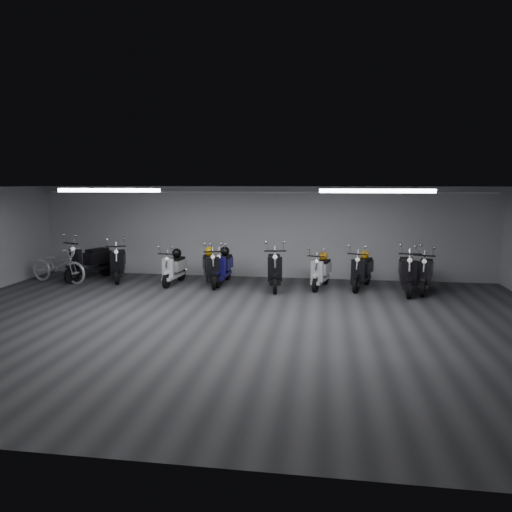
# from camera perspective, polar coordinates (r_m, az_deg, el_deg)

# --- Properties ---
(floor) EXTENTS (14.00, 10.00, 0.01)m
(floor) POSITION_cam_1_polar(r_m,az_deg,el_deg) (10.03, -3.22, -8.13)
(floor) COLOR #313134
(floor) RESTS_ON ground
(ceiling) EXTENTS (14.00, 10.00, 0.01)m
(ceiling) POSITION_cam_1_polar(r_m,az_deg,el_deg) (9.59, -3.37, 8.14)
(ceiling) COLOR slate
(ceiling) RESTS_ON ground
(back_wall) EXTENTS (14.00, 0.01, 2.80)m
(back_wall) POSITION_cam_1_polar(r_m,az_deg,el_deg) (14.61, 0.60, 2.87)
(back_wall) COLOR #AFAFB2
(back_wall) RESTS_ON ground
(front_wall) EXTENTS (14.00, 0.01, 2.80)m
(front_wall) POSITION_cam_1_polar(r_m,az_deg,el_deg) (5.03, -14.79, -9.07)
(front_wall) COLOR #AFAFB2
(front_wall) RESTS_ON ground
(fluor_strip_left) EXTENTS (2.40, 0.18, 0.08)m
(fluor_strip_left) POSITION_cam_1_polar(r_m,az_deg,el_deg) (11.50, -17.27, 7.55)
(fluor_strip_left) COLOR white
(fluor_strip_left) RESTS_ON ceiling
(fluor_strip_right) EXTENTS (2.40, 0.18, 0.08)m
(fluor_strip_right) POSITION_cam_1_polar(r_m,az_deg,el_deg) (10.46, 14.26, 7.58)
(fluor_strip_right) COLOR white
(fluor_strip_right) RESTS_ON ceiling
(conduit) EXTENTS (13.60, 0.05, 0.05)m
(conduit) POSITION_cam_1_polar(r_m,az_deg,el_deg) (14.45, 0.56, 7.65)
(conduit) COLOR white
(conduit) RESTS_ON back_wall
(scooter_0) EXTENTS (1.32, 2.08, 1.47)m
(scooter_0) POSITION_cam_1_polar(r_m,az_deg,el_deg) (15.12, -19.41, 0.02)
(scooter_0) COLOR black
(scooter_0) RESTS_ON floor
(scooter_1) EXTENTS (1.19, 1.94, 1.37)m
(scooter_1) POSITION_cam_1_polar(r_m,az_deg,el_deg) (14.79, -16.22, -0.20)
(scooter_1) COLOR black
(scooter_1) RESTS_ON floor
(scooter_2) EXTENTS (0.70, 1.65, 1.19)m
(scooter_2) POSITION_cam_1_polar(r_m,az_deg,el_deg) (13.86, -9.84, -0.94)
(scooter_2) COLOR white
(scooter_2) RESTS_ON floor
(scooter_3) EXTENTS (1.17, 1.85, 1.31)m
(scooter_3) POSITION_cam_1_polar(r_m,az_deg,el_deg) (13.56, -5.46, -0.82)
(scooter_3) COLOR black
(scooter_3) RESTS_ON floor
(scooter_4) EXTENTS (0.62, 1.72, 1.27)m
(scooter_4) POSITION_cam_1_polar(r_m,az_deg,el_deg) (13.76, -3.98, -0.74)
(scooter_4) COLOR navy
(scooter_4) RESTS_ON floor
(scooter_5) EXTENTS (0.88, 1.98, 1.42)m
(scooter_5) POSITION_cam_1_polar(r_m,az_deg,el_deg) (13.08, 2.23, -0.89)
(scooter_5) COLOR black
(scooter_5) RESTS_ON floor
(scooter_6) EXTENTS (0.94, 1.71, 1.21)m
(scooter_6) POSITION_cam_1_polar(r_m,az_deg,el_deg) (13.27, 7.81, -1.29)
(scooter_6) COLOR silver
(scooter_6) RESTS_ON floor
(scooter_7) EXTENTS (1.12, 1.84, 1.30)m
(scooter_7) POSITION_cam_1_polar(r_m,az_deg,el_deg) (13.37, 12.63, -1.15)
(scooter_7) COLOR black
(scooter_7) RESTS_ON floor
(scooter_8) EXTENTS (0.79, 1.95, 1.42)m
(scooter_8) POSITION_cam_1_polar(r_m,az_deg,el_deg) (13.18, 17.73, -1.24)
(scooter_8) COLOR black
(scooter_8) RESTS_ON floor
(scooter_9) EXTENTS (1.05, 1.89, 1.34)m
(scooter_9) POSITION_cam_1_polar(r_m,az_deg,el_deg) (13.41, 19.66, -1.34)
(scooter_9) COLOR black
(scooter_9) RESTS_ON floor
(bicycle) EXTENTS (2.08, 1.17, 1.27)m
(bicycle) POSITION_cam_1_polar(r_m,az_deg,el_deg) (15.03, -22.67, -0.59)
(bicycle) COLOR silver
(bicycle) RESTS_ON floor
(helmet_0) EXTENTS (0.23, 0.23, 0.23)m
(helmet_0) POSITION_cam_1_polar(r_m,az_deg,el_deg) (13.56, 12.92, 0.14)
(helmet_0) COLOR orange
(helmet_0) RESTS_ON scooter_7
(helmet_1) EXTENTS (0.24, 0.24, 0.24)m
(helmet_1) POSITION_cam_1_polar(r_m,az_deg,el_deg) (13.44, 8.09, -0.01)
(helmet_1) COLOR #B9750A
(helmet_1) RESTS_ON scooter_6
(helmet_2) EXTENTS (0.28, 0.28, 0.28)m
(helmet_2) POSITION_cam_1_polar(r_m,az_deg,el_deg) (14.02, -9.50, 0.35)
(helmet_2) COLOR black
(helmet_2) RESTS_ON scooter_2
(helmet_3) EXTENTS (0.27, 0.27, 0.27)m
(helmet_3) POSITION_cam_1_polar(r_m,az_deg,el_deg) (13.94, -3.76, 0.59)
(helmet_3) COLOR black
(helmet_3) RESTS_ON scooter_4
(helmet_4) EXTENTS (0.28, 0.28, 0.28)m
(helmet_4) POSITION_cam_1_polar(r_m,az_deg,el_deg) (13.75, -5.60, 0.57)
(helmet_4) COLOR #DFA70D
(helmet_4) RESTS_ON scooter_3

